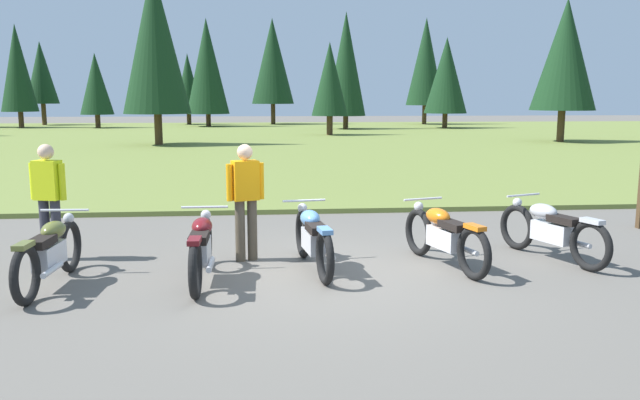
# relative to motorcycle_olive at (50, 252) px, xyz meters

# --- Properties ---
(ground_plane) EXTENTS (140.00, 140.00, 0.00)m
(ground_plane) POSITION_rel_motorcycle_olive_xyz_m (3.41, 0.27, -0.44)
(ground_plane) COLOR #605B54
(grass_moorland) EXTENTS (80.00, 44.00, 0.10)m
(grass_moorland) POSITION_rel_motorcycle_olive_xyz_m (3.41, 26.67, -0.39)
(grass_moorland) COLOR olive
(grass_moorland) RESTS_ON ground
(forest_treeline) EXTENTS (43.44, 28.81, 8.62)m
(forest_treeline) POSITION_rel_motorcycle_olive_xyz_m (0.71, 34.66, 4.00)
(forest_treeline) COLOR #47331E
(forest_treeline) RESTS_ON ground
(motorcycle_olive) EXTENTS (0.62, 2.10, 0.88)m
(motorcycle_olive) POSITION_rel_motorcycle_olive_xyz_m (0.00, 0.00, 0.00)
(motorcycle_olive) COLOR black
(motorcycle_olive) RESTS_ON ground
(motorcycle_maroon) EXTENTS (0.62, 2.10, 0.88)m
(motorcycle_maroon) POSITION_rel_motorcycle_olive_xyz_m (1.84, 0.07, 0.00)
(motorcycle_maroon) COLOR black
(motorcycle_maroon) RESTS_ON ground
(motorcycle_sky_blue) EXTENTS (0.64, 2.09, 0.88)m
(motorcycle_sky_blue) POSITION_rel_motorcycle_olive_xyz_m (3.29, 0.51, 0.00)
(motorcycle_sky_blue) COLOR black
(motorcycle_sky_blue) RESTS_ON ground
(motorcycle_orange) EXTENTS (0.81, 2.04, 0.88)m
(motorcycle_orange) POSITION_rel_motorcycle_olive_xyz_m (5.10, 0.52, 0.00)
(motorcycle_orange) COLOR black
(motorcycle_orange) RESTS_ON ground
(motorcycle_silver) EXTENTS (0.92, 2.00, 0.88)m
(motorcycle_silver) POSITION_rel_motorcycle_olive_xyz_m (6.74, 0.76, 0.00)
(motorcycle_silver) COLOR black
(motorcycle_silver) RESTS_ON ground
(rider_checking_bike) EXTENTS (0.53, 0.31, 1.67)m
(rider_checking_bike) POSITION_rel_motorcycle_olive_xyz_m (-0.42, 1.37, 0.51)
(rider_checking_bike) COLOR #2D2D38
(rider_checking_bike) RESTS_ON ground
(rider_with_back_turned) EXTENTS (0.53, 0.32, 1.67)m
(rider_with_back_turned) POSITION_rel_motorcycle_olive_xyz_m (2.37, 1.09, 0.51)
(rider_with_back_turned) COLOR #4C4233
(rider_with_back_turned) RESTS_ON ground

